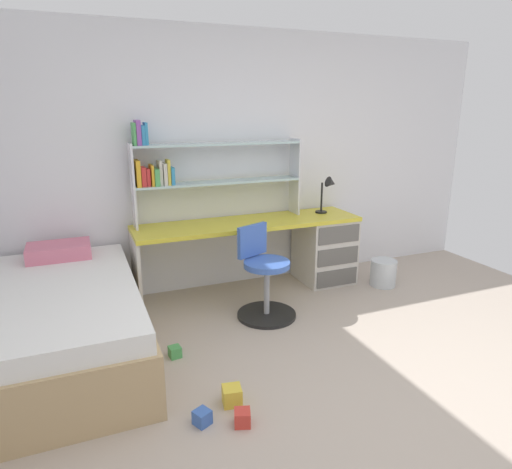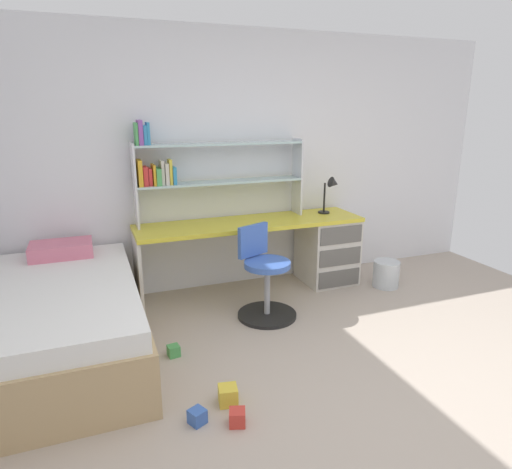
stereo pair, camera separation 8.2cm
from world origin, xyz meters
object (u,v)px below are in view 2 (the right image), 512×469
Objects in this scene: bed_platform at (63,321)px; toy_block_blue_1 at (197,417)px; bookshelf_hutch at (197,167)px; waste_bin at (386,274)px; toy_block_green_2 at (174,351)px; toy_block_red_3 at (237,417)px; swivel_chair at (265,282)px; desk at (306,245)px; toy_block_yellow_0 at (228,395)px; desk_lamp at (332,189)px.

toy_block_blue_1 is at bearing -55.78° from bed_platform.
bookshelf_hutch reaches higher than waste_bin.
waste_bin is (1.82, -0.54, -1.12)m from bookshelf_hutch.
bed_platform is 0.83m from toy_block_green_2.
toy_block_blue_1 is (0.73, -1.07, -0.24)m from bed_platform.
toy_block_red_3 reaches higher than toy_block_green_2.
desk is at bearing 39.22° from swivel_chair.
toy_block_red_3 is (-0.01, -0.20, -0.01)m from toy_block_yellow_0.
waste_bin is at bearing 7.16° from swivel_chair.
bookshelf_hutch is 0.86× the size of bed_platform.
waste_bin is at bearing -27.07° from desk.
waste_bin is (1.42, 0.18, -0.18)m from swivel_chair.
toy_block_yellow_0 is at bearing -72.57° from toy_block_green_2.
toy_block_red_3 is (-2.10, -1.45, -0.09)m from waste_bin.
swivel_chair is 6.95× the size of toy_block_yellow_0.
bed_platform is 1.37m from toy_block_yellow_0.
bookshelf_hutch is 2.20m from waste_bin.
bookshelf_hutch is 2.16m from toy_block_yellow_0.
desk_lamp is 1.41× the size of waste_bin.
waste_bin is at bearing 34.57° from toy_block_red_3.
bed_platform is (-1.23, -0.82, -0.97)m from bookshelf_hutch.
bookshelf_hutch is at bearing 163.43° from waste_bin.
desk_lamp reaches higher than bed_platform.
swivel_chair is at bearing -149.11° from desk_lamp.
toy_block_yellow_0 is 0.71m from toy_block_green_2.
bed_platform is at bearing 124.22° from toy_block_blue_1.
desk_lamp is at bearing 4.76° from desk.
toy_block_blue_1 reaches higher than toy_block_green_2.
toy_block_red_3 is at bearing -92.11° from toy_block_yellow_0.
waste_bin is at bearing 30.71° from toy_block_yellow_0.
toy_block_yellow_0 is 0.20m from toy_block_red_3.
swivel_chair reaches higher than toy_block_blue_1.
bookshelf_hutch is at bearing 33.87° from bed_platform.
toy_block_red_3 is at bearing -23.66° from toy_block_blue_1.
desk_lamp is at bearing 138.30° from waste_bin.
swivel_chair is at bearing 52.68° from toy_block_blue_1.
swivel_chair is 8.62× the size of toy_block_red_3.
bed_platform is at bearing -165.25° from desk_lamp.
swivel_chair is (-0.97, -0.58, -0.66)m from desk_lamp.
toy_block_red_3 is at bearing -98.07° from bookshelf_hutch.
bed_platform is at bearing 128.98° from toy_block_red_3.
desk_lamp is 2.65m from toy_block_red_3.
swivel_chair is 1.47m from toy_block_red_3.
toy_block_green_2 is at bearing -152.37° from desk_lamp.
swivel_chair is (-0.68, -0.56, -0.09)m from desk.
bookshelf_hutch is (-1.08, 0.16, 0.84)m from desk.
desk_lamp is 2.50m from toy_block_yellow_0.
waste_bin is 2.68m from toy_block_blue_1.
swivel_chair is at bearing 57.69° from toy_block_yellow_0.
swivel_chair reaches higher than waste_bin.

